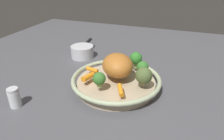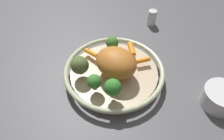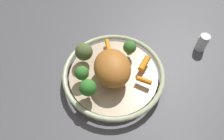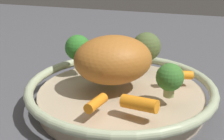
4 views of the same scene
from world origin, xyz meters
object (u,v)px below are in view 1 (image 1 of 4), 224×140
at_px(baby_carrot_right, 88,77).
at_px(saucepan, 82,51).
at_px(baby_carrot_near_rim, 121,90).
at_px(broccoli_floret_small, 144,76).
at_px(salt_shaker, 14,98).
at_px(baby_carrot_center, 92,70).
at_px(serving_bowl, 116,82).
at_px(broccoli_floret_edge, 136,59).
at_px(broccoli_floret_large, 99,79).
at_px(roast_chicken_piece, 117,65).
at_px(broccoli_floret_mid, 143,67).

relative_size(baby_carrot_right, saucepan, 0.28).
relative_size(baby_carrot_near_rim, broccoli_floret_small, 0.84).
xyz_separation_m(broccoli_floret_small, salt_shaker, (-0.20, 0.39, -0.05)).
relative_size(baby_carrot_center, salt_shaker, 0.71).
xyz_separation_m(serving_bowl, broccoli_floret_small, (-0.02, -0.11, 0.06)).
bearing_deg(baby_carrot_right, broccoli_floret_edge, -41.87).
relative_size(serving_bowl, saucepan, 1.70).
bearing_deg(broccoli_floret_large, baby_carrot_center, 36.42).
bearing_deg(serving_bowl, baby_carrot_center, 84.52).
relative_size(baby_carrot_right, salt_shaker, 0.82).
xyz_separation_m(baby_carrot_right, saucepan, (0.28, 0.17, -0.03)).
relative_size(serving_bowl, baby_carrot_right, 6.03).
bearing_deg(baby_carrot_right, broccoli_floret_large, -120.30).
xyz_separation_m(serving_bowl, baby_carrot_right, (-0.05, 0.09, 0.03)).
distance_m(serving_bowl, roast_chicken_piece, 0.07).
height_order(baby_carrot_right, broccoli_floret_edge, broccoli_floret_edge).
xyz_separation_m(salt_shaker, saucepan, (0.46, -0.02, -0.00)).
xyz_separation_m(roast_chicken_piece, salt_shaker, (-0.24, 0.27, -0.06)).
relative_size(roast_chicken_piece, broccoli_floret_large, 2.47).
bearing_deg(broccoli_floret_edge, roast_chicken_piece, 148.94).
xyz_separation_m(roast_chicken_piece, baby_carrot_near_rim, (-0.11, -0.05, -0.03)).
relative_size(broccoli_floret_small, broccoli_floret_mid, 1.23).
bearing_deg(baby_carrot_center, broccoli_floret_small, -98.83).
bearing_deg(baby_carrot_right, baby_carrot_near_rim, -106.33).
xyz_separation_m(baby_carrot_right, baby_carrot_center, (0.06, 0.01, -0.00)).
xyz_separation_m(baby_carrot_near_rim, baby_carrot_center, (0.10, 0.15, -0.00)).
bearing_deg(broccoli_floret_mid, baby_carrot_right, 120.97).
distance_m(roast_chicken_piece, baby_carrot_near_rim, 0.13).
distance_m(broccoli_floret_small, salt_shaker, 0.44).
height_order(baby_carrot_center, broccoli_floret_edge, broccoli_floret_edge).
height_order(roast_chicken_piece, broccoli_floret_small, roast_chicken_piece).
xyz_separation_m(roast_chicken_piece, baby_carrot_center, (-0.00, 0.10, -0.03)).
bearing_deg(roast_chicken_piece, saucepan, 50.35).
bearing_deg(saucepan, baby_carrot_near_rim, -136.21).
distance_m(baby_carrot_center, broccoli_floret_mid, 0.20).
distance_m(broccoli_floret_small, broccoli_floret_mid, 0.08).
distance_m(serving_bowl, broccoli_floret_mid, 0.12).
bearing_deg(broccoli_floret_large, broccoli_floret_edge, -22.54).
bearing_deg(broccoli_floret_edge, salt_shaker, 135.17).
xyz_separation_m(baby_carrot_right, broccoli_floret_edge, (0.16, -0.14, 0.03)).
bearing_deg(roast_chicken_piece, baby_carrot_right, 128.22).
height_order(baby_carrot_center, broccoli_floret_mid, broccoli_floret_mid).
relative_size(baby_carrot_right, baby_carrot_near_rim, 1.01).
height_order(broccoli_floret_mid, saucepan, broccoli_floret_mid).
bearing_deg(broccoli_floret_edge, saucepan, 67.80).
height_order(broccoli_floret_edge, saucepan, broccoli_floret_edge).
bearing_deg(broccoli_floret_small, salt_shaker, 117.79).
distance_m(broccoli_floret_edge, saucepan, 0.34).
distance_m(baby_carrot_near_rim, broccoli_floret_small, 0.10).
relative_size(broccoli_floret_small, broccoli_floret_large, 1.20).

